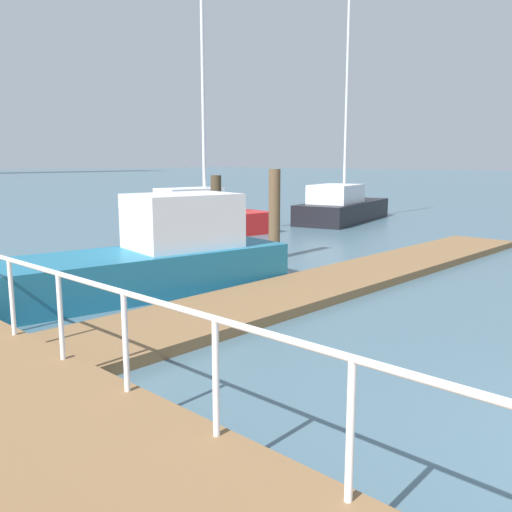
{
  "coord_description": "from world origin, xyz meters",
  "views": [
    {
      "loc": [
        -6.15,
        0.37,
        2.76
      ],
      "look_at": [
        -0.53,
        5.67,
        1.41
      ],
      "focal_mm": 38.61,
      "sensor_mm": 36.0,
      "label": 1
    }
  ],
  "objects": [
    {
      "name": "floating_dock",
      "position": [
        4.45,
        7.33,
        0.09
      ],
      "size": [
        15.89,
        2.0,
        0.18
      ],
      "primitive_type": "cube",
      "color": "olive",
      "rests_on": "ground_plane"
    },
    {
      "name": "dock_piling_2",
      "position": [
        5.42,
        10.57,
        1.26
      ],
      "size": [
        0.32,
        0.32,
        2.52
      ],
      "primitive_type": "cylinder",
      "color": "brown",
      "rests_on": "ground_plane"
    },
    {
      "name": "moored_boat_3",
      "position": [
        6.89,
        15.41,
        0.71
      ],
      "size": [
        5.45,
        2.43,
        8.56
      ],
      "color": "red",
      "rests_on": "ground_plane"
    },
    {
      "name": "dock_piling_0",
      "position": [
        4.65,
        12.13,
        1.17
      ],
      "size": [
        0.3,
        0.3,
        2.34
      ],
      "primitive_type": "cylinder",
      "color": "#473826",
      "rests_on": "ground_plane"
    },
    {
      "name": "moored_boat_2",
      "position": [
        0.64,
        9.87,
        0.71
      ],
      "size": [
        6.78,
        3.13,
        2.05
      ],
      "color": "#1E6B8C",
      "rests_on": "ground_plane"
    },
    {
      "name": "moored_boat_0",
      "position": [
        14.81,
        14.74,
        0.68
      ],
      "size": [
        6.86,
        3.63,
        9.85
      ],
      "color": "black",
      "rests_on": "ground_plane"
    }
  ]
}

